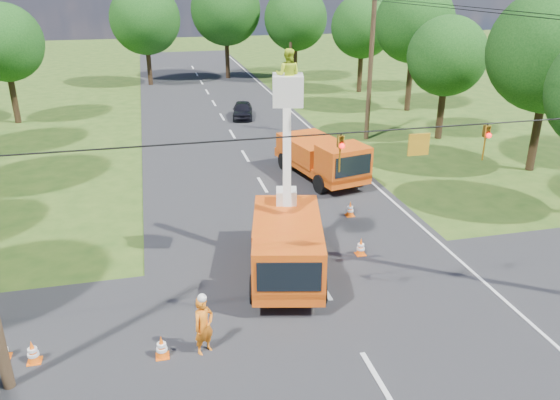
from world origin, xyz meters
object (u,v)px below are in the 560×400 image
object	(u,v)px
traffic_cone_4	(162,347)
tree_far_b	(226,10)
traffic_cone_6	(2,348)
tree_far_a	(145,19)
traffic_cone_5	(33,352)
traffic_cone_2	(361,247)
tree_right_e	(362,27)
pole_right_mid	(371,60)
tree_left_f	(4,43)
tree_right_d	(415,23)
tree_far_c	(296,19)
traffic_cone_7	(323,168)
ground_worker	(204,326)
bucket_truck	(287,233)
tree_right_c	(447,56)
tree_right_b	(551,51)
distant_car	(243,110)
traffic_cone_3	(350,209)
pole_right_far	(291,31)
second_truck	(322,157)

from	to	relation	value
traffic_cone_4	tree_far_b	size ratio (longest dim) A/B	0.07
traffic_cone_6	tree_far_a	xyz separation A→B (m)	(4.89, 41.73, 5.83)
traffic_cone_4	traffic_cone_5	distance (m)	3.53
traffic_cone_2	tree_right_e	bearing A→B (deg)	68.93
pole_right_mid	tree_right_e	distance (m)	15.92
traffic_cone_4	pole_right_mid	xyz separation A→B (m)	(14.05, 19.71, 4.75)
tree_right_e	tree_left_f	bearing A→B (deg)	-170.08
tree_right_d	tree_far_c	world-z (taller)	tree_right_d
traffic_cone_7	ground_worker	bearing A→B (deg)	-120.01
pole_right_mid	tree_left_f	world-z (taller)	pole_right_mid
traffic_cone_5	tree_far_c	xyz separation A→B (m)	(18.53, 41.10, 5.70)
traffic_cone_5	tree_right_e	bearing A→B (deg)	56.20
pole_right_mid	tree_far_b	xyz separation A→B (m)	(-5.50, 25.00, 1.70)
bucket_truck	tree_right_c	distance (m)	20.97
traffic_cone_4	traffic_cone_6	bearing A→B (deg)	167.28
traffic_cone_4	tree_far_a	distance (m)	43.11
tree_right_b	tree_far_b	distance (m)	35.12
distant_car	tree_right_b	bearing A→B (deg)	-38.16
traffic_cone_2	pole_right_mid	distance (m)	17.22
traffic_cone_3	tree_far_c	xyz separation A→B (m)	(6.48, 33.71, 5.70)
tree_far_a	pole_right_far	bearing A→B (deg)	-12.53
pole_right_far	tree_right_b	distance (m)	28.78
traffic_cone_3	bucket_truck	bearing A→B (deg)	-132.88
bucket_truck	traffic_cone_3	size ratio (longest dim) A/B	11.11
traffic_cone_3	traffic_cone_5	bearing A→B (deg)	-148.46
ground_worker	second_truck	bearing A→B (deg)	27.76
traffic_cone_7	tree_far_b	xyz separation A→B (m)	(-0.59, 31.02, 6.45)
bucket_truck	traffic_cone_4	xyz separation A→B (m)	(-4.57, -3.70, -1.30)
tree_far_b	tree_far_a	bearing A→B (deg)	-165.96
pole_right_mid	distant_car	bearing A→B (deg)	133.03
tree_right_b	traffic_cone_5	bearing A→B (deg)	-155.20
bucket_truck	traffic_cone_4	distance (m)	6.03
traffic_cone_3	tree_right_e	size ratio (longest dim) A/B	0.08
tree_right_b	tree_far_b	bearing A→B (deg)	109.98
tree_far_b	pole_right_mid	bearing A→B (deg)	-77.59
second_truck	tree_left_f	size ratio (longest dim) A/B	0.79
traffic_cone_2	tree_right_c	bearing A→B (deg)	52.23
traffic_cone_3	tree_right_b	xyz separation A→B (m)	(11.98, 3.71, 6.08)
pole_right_mid	tree_far_b	size ratio (longest dim) A/B	0.97
traffic_cone_2	traffic_cone_4	size ratio (longest dim) A/B	1.00
tree_left_f	tree_right_d	size ratio (longest dim) A/B	0.87
traffic_cone_2	tree_far_a	world-z (taller)	tree_far_a
tree_right_e	tree_far_b	bearing A→B (deg)	137.20
bucket_truck	tree_right_b	bearing A→B (deg)	39.83
tree_right_c	pole_right_mid	bearing A→B (deg)	167.99
tree_far_a	distant_car	bearing A→B (deg)	-67.24
traffic_cone_4	tree_far_b	bearing A→B (deg)	79.18
ground_worker	tree_far_c	bearing A→B (deg)	39.83
pole_right_mid	pole_right_far	bearing A→B (deg)	90.00
tree_right_d	bucket_truck	bearing A→B (deg)	-124.43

